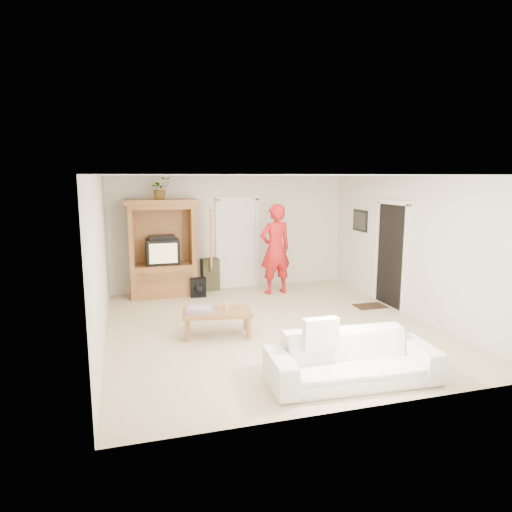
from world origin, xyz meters
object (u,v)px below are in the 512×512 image
(armoire, at_px, (164,255))
(coffee_table, at_px, (217,314))
(man, at_px, (275,249))
(sofa, at_px, (352,359))

(armoire, bearing_deg, coffee_table, -78.14)
(man, height_order, coffee_table, man)
(man, bearing_deg, coffee_table, 44.59)
(man, bearing_deg, armoire, -19.82)
(sofa, bearing_deg, coffee_table, 123.91)
(man, bearing_deg, sofa, 75.60)
(armoire, relative_size, coffee_table, 1.75)
(man, distance_m, coffee_table, 3.02)
(coffee_table, bearing_deg, sofa, -50.48)
(armoire, xyz_separation_m, coffee_table, (0.60, -2.84, -0.55))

